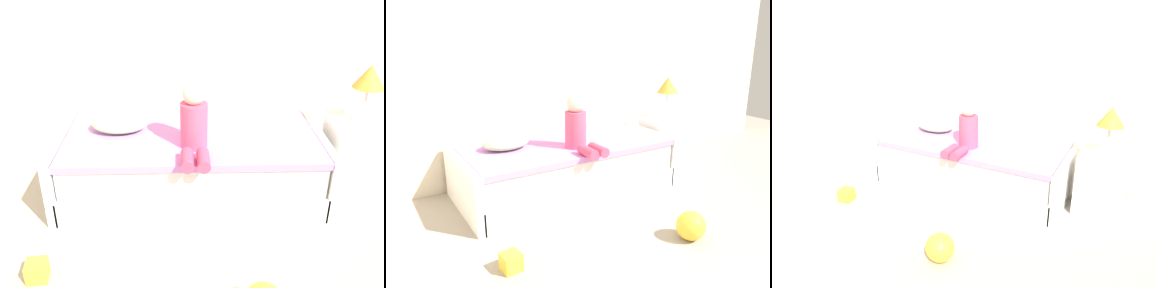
% 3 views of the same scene
% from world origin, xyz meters
% --- Properties ---
extents(wall_rear, '(7.20, 0.10, 2.90)m').
position_xyz_m(wall_rear, '(0.00, 2.60, 1.45)').
color(wall_rear, beige).
rests_on(wall_rear, ground).
extents(bed, '(2.11, 1.00, 0.50)m').
position_xyz_m(bed, '(0.05, 2.00, 0.25)').
color(bed, white).
rests_on(bed, ground).
extents(nightstand, '(0.44, 0.44, 0.60)m').
position_xyz_m(nightstand, '(1.40, 2.03, 0.30)').
color(nightstand, white).
rests_on(nightstand, ground).
extents(table_lamp, '(0.24, 0.24, 0.45)m').
position_xyz_m(table_lamp, '(1.40, 2.03, 0.94)').
color(table_lamp, silver).
rests_on(table_lamp, nightstand).
extents(child_figure, '(0.20, 0.51, 0.50)m').
position_xyz_m(child_figure, '(0.06, 1.77, 0.70)').
color(child_figure, '#E04C6B').
rests_on(child_figure, bed).
extents(pillow, '(0.44, 0.30, 0.13)m').
position_xyz_m(pillow, '(-0.52, 2.10, 0.56)').
color(pillow, '#99CC8C').
rests_on(pillow, bed).
extents(toy_ball, '(0.23, 0.23, 0.23)m').
position_xyz_m(toy_ball, '(0.41, 0.66, 0.12)').
color(toy_ball, yellow).
rests_on(toy_ball, ground).
extents(toy_block, '(0.14, 0.14, 0.13)m').
position_xyz_m(toy_block, '(-0.94, 1.00, 0.06)').
color(toy_block, yellow).
rests_on(toy_block, ground).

